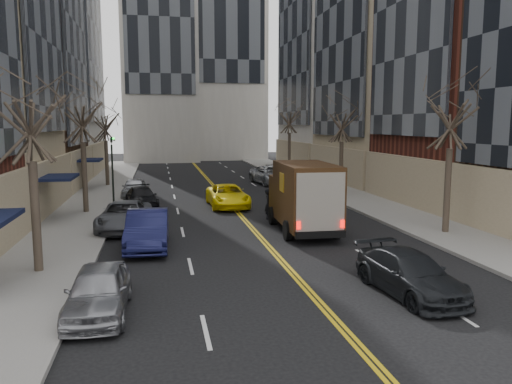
% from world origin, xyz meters
% --- Properties ---
extents(ground, '(160.00, 160.00, 0.00)m').
position_xyz_m(ground, '(0.00, 0.00, 0.00)').
color(ground, black).
rests_on(ground, ground).
extents(sidewalk_left, '(4.00, 66.00, 0.15)m').
position_xyz_m(sidewalk_left, '(-9.00, 27.00, 0.07)').
color(sidewalk_left, slate).
rests_on(sidewalk_left, ground).
extents(sidewalk_right, '(4.00, 66.00, 0.15)m').
position_xyz_m(sidewalk_right, '(9.00, 27.00, 0.07)').
color(sidewalk_right, slate).
rests_on(sidewalk_right, ground).
extents(streetwall_right, '(12.26, 49.00, 34.00)m').
position_xyz_m(streetwall_right, '(16.38, 32.20, 15.09)').
color(streetwall_right, '#4C301E').
rests_on(streetwall_right, ground).
extents(tree_lf_near, '(3.20, 3.20, 8.41)m').
position_xyz_m(tree_lf_near, '(-8.80, 8.00, 6.24)').
color(tree_lf_near, '#382D23').
rests_on(tree_lf_near, sidewalk_left).
extents(tree_lf_mid, '(3.20, 3.20, 8.91)m').
position_xyz_m(tree_lf_mid, '(-8.80, 20.00, 6.60)').
color(tree_lf_mid, '#382D23').
rests_on(tree_lf_mid, sidewalk_left).
extents(tree_lf_far, '(3.20, 3.20, 8.12)m').
position_xyz_m(tree_lf_far, '(-8.80, 33.00, 6.02)').
color(tree_lf_far, '#382D23').
rests_on(tree_lf_far, sidewalk_left).
extents(tree_rt_near, '(3.20, 3.20, 8.71)m').
position_xyz_m(tree_rt_near, '(8.80, 11.00, 6.45)').
color(tree_rt_near, '#382D23').
rests_on(tree_rt_near, sidewalk_right).
extents(tree_rt_mid, '(3.20, 3.20, 8.32)m').
position_xyz_m(tree_rt_mid, '(8.80, 25.00, 6.17)').
color(tree_rt_mid, '#382D23').
rests_on(tree_rt_mid, sidewalk_right).
extents(tree_rt_far, '(3.20, 3.20, 9.11)m').
position_xyz_m(tree_rt_far, '(8.80, 40.00, 6.74)').
color(tree_rt_far, '#382D23').
rests_on(tree_rt_far, sidewalk_right).
extents(traffic_signal, '(0.29, 0.26, 4.70)m').
position_xyz_m(traffic_signal, '(-7.39, 22.00, 2.82)').
color(traffic_signal, black).
rests_on(traffic_signal, sidewalk_left).
extents(ups_truck, '(2.74, 6.29, 3.40)m').
position_xyz_m(ups_truck, '(2.30, 12.88, 1.71)').
color(ups_truck, black).
rests_on(ups_truck, ground).
extents(observer_sedan, '(2.28, 4.69, 1.31)m').
position_xyz_m(observer_sedan, '(2.99, 3.61, 0.66)').
color(observer_sedan, black).
rests_on(observer_sedan, ground).
extents(taxi, '(2.43, 5.12, 1.41)m').
position_xyz_m(taxi, '(-0.30, 20.93, 0.71)').
color(taxi, '#FFE50A').
rests_on(taxi, ground).
extents(pedestrian, '(0.60, 0.71, 1.66)m').
position_xyz_m(pedestrian, '(1.36, 16.48, 0.83)').
color(pedestrian, black).
rests_on(pedestrian, ground).
extents(parked_lf_a, '(1.69, 4.06, 1.37)m').
position_xyz_m(parked_lf_a, '(-6.30, 3.71, 0.69)').
color(parked_lf_a, '#939499').
rests_on(parked_lf_a, ground).
extents(parked_lf_b, '(1.85, 4.93, 1.61)m').
position_xyz_m(parked_lf_b, '(-5.10, 11.13, 0.80)').
color(parked_lf_b, '#13153C').
rests_on(parked_lf_b, ground).
extents(parked_lf_c, '(2.73, 5.25, 1.41)m').
position_xyz_m(parked_lf_c, '(-6.30, 15.06, 0.71)').
color(parked_lf_c, '#52545A').
rests_on(parked_lf_c, ground).
extents(parked_lf_d, '(2.35, 4.61, 1.28)m').
position_xyz_m(parked_lf_d, '(-5.67, 21.72, 0.64)').
color(parked_lf_d, black).
rests_on(parked_lf_d, ground).
extents(parked_lf_e, '(1.87, 4.15, 1.38)m').
position_xyz_m(parked_lf_e, '(-6.30, 26.28, 0.69)').
color(parked_lf_e, '#B3B5BB').
rests_on(parked_lf_e, ground).
extents(parked_rt_a, '(1.90, 4.58, 1.47)m').
position_xyz_m(parked_rt_a, '(6.00, 26.69, 0.74)').
color(parked_rt_a, '#4E5056').
rests_on(parked_rt_a, ground).
extents(parked_rt_b, '(3.37, 6.00, 1.58)m').
position_xyz_m(parked_rt_b, '(5.10, 32.04, 0.79)').
color(parked_rt_b, '#ACAFB4').
rests_on(parked_rt_b, ground).
extents(parked_rt_c, '(2.16, 4.60, 1.30)m').
position_xyz_m(parked_rt_c, '(6.30, 35.12, 0.65)').
color(parked_rt_c, black).
rests_on(parked_rt_c, ground).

